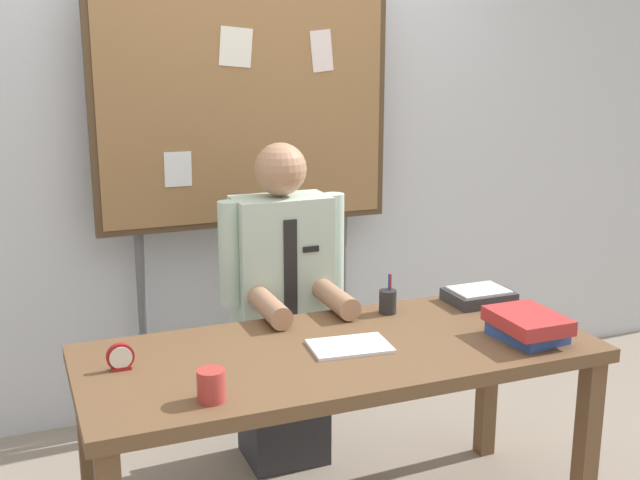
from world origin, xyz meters
name	(u,v)px	position (x,y,z in m)	size (l,w,h in m)	color
back_wall	(234,140)	(0.00, 1.32, 1.35)	(6.40, 0.08, 2.70)	silver
desk	(339,370)	(0.00, 0.00, 0.67)	(1.83, 0.77, 0.76)	brown
person	(283,318)	(0.00, 0.62, 0.66)	(0.55, 0.56, 1.41)	#2D2D33
bulletin_board	(245,111)	(0.00, 1.12, 1.50)	(1.40, 0.09, 2.10)	#4C3823
book_stack	(527,326)	(0.66, -0.18, 0.81)	(0.23, 0.28, 0.10)	#2D4C99
open_notebook	(350,346)	(0.03, -0.02, 0.76)	(0.28, 0.19, 0.01)	white
desk_clock	(120,358)	(-0.75, 0.09, 0.80)	(0.09, 0.04, 0.09)	maroon
coffee_mug	(211,385)	(-0.53, -0.26, 0.81)	(0.09, 0.09, 0.10)	#B23833
pen_holder	(388,301)	(0.32, 0.27, 0.81)	(0.07, 0.07, 0.16)	#262626
paper_tray	(479,296)	(0.74, 0.25, 0.78)	(0.26, 0.20, 0.06)	#333338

